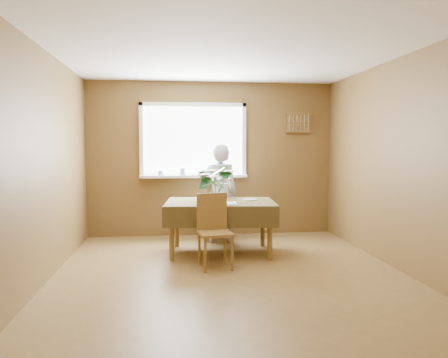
{
  "coord_description": "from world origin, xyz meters",
  "views": [
    {
      "loc": [
        -0.65,
        -4.87,
        1.46
      ],
      "look_at": [
        0.0,
        0.55,
        1.05
      ],
      "focal_mm": 35.0,
      "sensor_mm": 36.0,
      "label": 1
    }
  ],
  "objects": [
    {
      "name": "spoon_rack",
      "position": [
        1.45,
        2.22,
        1.85
      ],
      "size": [
        0.44,
        0.05,
        0.33
      ],
      "color": "brown",
      "rests_on": "wall_back"
    },
    {
      "name": "window_assembly",
      "position": [
        -0.29,
        2.2,
        1.36
      ],
      "size": [
        1.72,
        0.2,
        1.22
      ],
      "color": "white",
      "rests_on": "wall_back"
    },
    {
      "name": "side_plate",
      "position": [
        0.42,
        1.07,
        0.72
      ],
      "size": [
        0.26,
        0.26,
        0.01
      ],
      "primitive_type": "cylinder",
      "rotation": [
        0.0,
        0.0,
        0.23
      ],
      "color": "white",
      "rests_on": "dining_table"
    },
    {
      "name": "wall_right",
      "position": [
        2.0,
        0.0,
        1.25
      ],
      "size": [
        0.0,
        4.5,
        4.5
      ],
      "primitive_type": "plane",
      "rotation": [
        1.57,
        0.0,
        -1.57
      ],
      "color": "brown",
      "rests_on": "floor"
    },
    {
      "name": "table_knife",
      "position": [
        0.17,
        0.76,
        0.72
      ],
      "size": [
        0.04,
        0.2,
        0.0
      ],
      "primitive_type": "cube",
      "rotation": [
        0.0,
        0.0,
        -0.13
      ],
      "color": "silver",
      "rests_on": "dining_table"
    },
    {
      "name": "dining_table",
      "position": [
        0.0,
        0.98,
        0.63
      ],
      "size": [
        1.56,
        1.13,
        0.72
      ],
      "rotation": [
        0.0,
        0.0,
        -0.09
      ],
      "color": "brown",
      "rests_on": "floor"
    },
    {
      "name": "wall_left",
      "position": [
        -2.0,
        0.0,
        1.25
      ],
      "size": [
        0.0,
        4.5,
        4.5
      ],
      "primitive_type": "plane",
      "rotation": [
        1.57,
        0.0,
        1.57
      ],
      "color": "brown",
      "rests_on": "floor"
    },
    {
      "name": "ceiling",
      "position": [
        0.0,
        0.0,
        2.5
      ],
      "size": [
        4.5,
        4.5,
        0.0
      ],
      "primitive_type": "plane",
      "rotation": [
        3.14,
        0.0,
        0.0
      ],
      "color": "white",
      "rests_on": "wall_back"
    },
    {
      "name": "chair_near",
      "position": [
        -0.15,
        0.33,
        0.49
      ],
      "size": [
        0.43,
        0.43,
        0.89
      ],
      "rotation": [
        0.0,
        0.0,
        0.15
      ],
      "color": "brown",
      "rests_on": "floor"
    },
    {
      "name": "wall_front",
      "position": [
        0.0,
        -2.25,
        1.25
      ],
      "size": [
        4.0,
        0.0,
        4.0
      ],
      "primitive_type": "plane",
      "rotation": [
        -1.57,
        0.0,
        0.0
      ],
      "color": "brown",
      "rests_on": "floor"
    },
    {
      "name": "wall_back",
      "position": [
        0.0,
        2.25,
        1.25
      ],
      "size": [
        4.0,
        0.0,
        4.0
      ],
      "primitive_type": "plane",
      "rotation": [
        1.57,
        0.0,
        0.0
      ],
      "color": "brown",
      "rests_on": "floor"
    },
    {
      "name": "chair_far",
      "position": [
        0.03,
        1.8,
        0.49
      ],
      "size": [
        0.45,
        0.45,
        0.9
      ],
      "rotation": [
        0.0,
        0.0,
        3.31
      ],
      "color": "brown",
      "rests_on": "floor"
    },
    {
      "name": "floor",
      "position": [
        0.0,
        0.0,
        0.0
      ],
      "size": [
        4.5,
        4.5,
        0.0
      ],
      "primitive_type": "plane",
      "color": "brown",
      "rests_on": "ground"
    },
    {
      "name": "seated_woman",
      "position": [
        0.06,
        1.65,
        0.75
      ],
      "size": [
        0.56,
        0.38,
        1.5
      ],
      "primitive_type": "imported",
      "rotation": [
        0.0,
        0.0,
        3.11
      ],
      "color": "white",
      "rests_on": "floor"
    },
    {
      "name": "flower_bouquet",
      "position": [
        -0.07,
        0.78,
        1.0
      ],
      "size": [
        0.51,
        0.51,
        0.44
      ],
      "rotation": [
        0.0,
        0.0,
        0.27
      ],
      "color": "white",
      "rests_on": "dining_table"
    }
  ]
}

